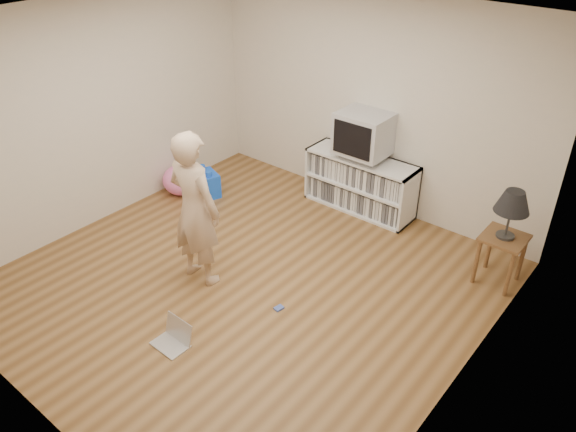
{
  "coord_description": "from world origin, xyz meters",
  "views": [
    {
      "loc": [
        3.25,
        -3.32,
        3.63
      ],
      "look_at": [
        0.22,
        0.4,
        0.7
      ],
      "focal_mm": 35.0,
      "sensor_mm": 36.0,
      "label": 1
    }
  ],
  "objects_px": {
    "media_unit": "(361,183)",
    "person": "(195,209)",
    "table_lamp": "(513,203)",
    "laptop": "(174,337)",
    "plush_pink": "(180,180)",
    "crt_tv": "(364,133)",
    "plush_blue": "(206,184)",
    "side_table": "(502,248)",
    "dvd_deck": "(363,155)"
  },
  "relations": [
    {
      "from": "media_unit",
      "to": "person",
      "type": "bearing_deg",
      "value": -102.53
    },
    {
      "from": "table_lamp",
      "to": "laptop",
      "type": "relative_size",
      "value": 1.55
    },
    {
      "from": "plush_pink",
      "to": "laptop",
      "type": "bearing_deg",
      "value": -42.91
    },
    {
      "from": "crt_tv",
      "to": "table_lamp",
      "type": "height_order",
      "value": "crt_tv"
    },
    {
      "from": "table_lamp",
      "to": "plush_blue",
      "type": "relative_size",
      "value": 1.26
    },
    {
      "from": "person",
      "to": "laptop",
      "type": "bearing_deg",
      "value": 121.25
    },
    {
      "from": "side_table",
      "to": "person",
      "type": "bearing_deg",
      "value": -142.2
    },
    {
      "from": "table_lamp",
      "to": "person",
      "type": "height_order",
      "value": "person"
    },
    {
      "from": "dvd_deck",
      "to": "side_table",
      "type": "xyz_separation_m",
      "value": [
        1.92,
        -0.37,
        -0.32
      ]
    },
    {
      "from": "plush_pink",
      "to": "table_lamp",
      "type": "bearing_deg",
      "value": 11.35
    },
    {
      "from": "side_table",
      "to": "media_unit",
      "type": "bearing_deg",
      "value": 168.67
    },
    {
      "from": "media_unit",
      "to": "plush_pink",
      "type": "bearing_deg",
      "value": -149.89
    },
    {
      "from": "person",
      "to": "plush_pink",
      "type": "distance_m",
      "value": 1.98
    },
    {
      "from": "plush_pink",
      "to": "crt_tv",
      "type": "bearing_deg",
      "value": 29.71
    },
    {
      "from": "crt_tv",
      "to": "plush_pink",
      "type": "height_order",
      "value": "crt_tv"
    },
    {
      "from": "laptop",
      "to": "plush_blue",
      "type": "bearing_deg",
      "value": 131.3
    },
    {
      "from": "side_table",
      "to": "table_lamp",
      "type": "bearing_deg",
      "value": 0.0
    },
    {
      "from": "laptop",
      "to": "dvd_deck",
      "type": "bearing_deg",
      "value": 91.74
    },
    {
      "from": "media_unit",
      "to": "side_table",
      "type": "height_order",
      "value": "media_unit"
    },
    {
      "from": "dvd_deck",
      "to": "crt_tv",
      "type": "xyz_separation_m",
      "value": [
        0.0,
        -0.0,
        0.29
      ]
    },
    {
      "from": "table_lamp",
      "to": "plush_blue",
      "type": "bearing_deg",
      "value": -170.37
    },
    {
      "from": "crt_tv",
      "to": "person",
      "type": "height_order",
      "value": "person"
    },
    {
      "from": "laptop",
      "to": "plush_pink",
      "type": "distance_m",
      "value": 2.82
    },
    {
      "from": "media_unit",
      "to": "crt_tv",
      "type": "xyz_separation_m",
      "value": [
        0.0,
        -0.02,
        0.67
      ]
    },
    {
      "from": "media_unit",
      "to": "crt_tv",
      "type": "height_order",
      "value": "crt_tv"
    },
    {
      "from": "plush_blue",
      "to": "person",
      "type": "bearing_deg",
      "value": -25.53
    },
    {
      "from": "media_unit",
      "to": "laptop",
      "type": "height_order",
      "value": "media_unit"
    },
    {
      "from": "media_unit",
      "to": "table_lamp",
      "type": "relative_size",
      "value": 2.72
    },
    {
      "from": "media_unit",
      "to": "plush_blue",
      "type": "xyz_separation_m",
      "value": [
        -1.73,
        -1.01,
        -0.18
      ]
    },
    {
      "from": "table_lamp",
      "to": "plush_pink",
      "type": "height_order",
      "value": "table_lamp"
    },
    {
      "from": "media_unit",
      "to": "person",
      "type": "distance_m",
      "value": 2.37
    },
    {
      "from": "dvd_deck",
      "to": "side_table",
      "type": "height_order",
      "value": "dvd_deck"
    },
    {
      "from": "side_table",
      "to": "plush_blue",
      "type": "height_order",
      "value": "side_table"
    },
    {
      "from": "table_lamp",
      "to": "plush_blue",
      "type": "distance_m",
      "value": 3.79
    },
    {
      "from": "crt_tv",
      "to": "media_unit",
      "type": "bearing_deg",
      "value": 90.0
    },
    {
      "from": "person",
      "to": "plush_blue",
      "type": "relative_size",
      "value": 4.02
    },
    {
      "from": "dvd_deck",
      "to": "person",
      "type": "height_order",
      "value": "person"
    },
    {
      "from": "table_lamp",
      "to": "laptop",
      "type": "distance_m",
      "value": 3.43
    },
    {
      "from": "plush_pink",
      "to": "media_unit",
      "type": "bearing_deg",
      "value": 30.11
    },
    {
      "from": "side_table",
      "to": "person",
      "type": "xyz_separation_m",
      "value": [
        -2.43,
        -1.88,
        0.41
      ]
    },
    {
      "from": "plush_pink",
      "to": "person",
      "type": "bearing_deg",
      "value": -35.4
    },
    {
      "from": "table_lamp",
      "to": "plush_pink",
      "type": "relative_size",
      "value": 1.12
    },
    {
      "from": "crt_tv",
      "to": "laptop",
      "type": "bearing_deg",
      "value": -89.53
    },
    {
      "from": "media_unit",
      "to": "laptop",
      "type": "distance_m",
      "value": 3.11
    },
    {
      "from": "person",
      "to": "plush_blue",
      "type": "distance_m",
      "value": 1.88
    },
    {
      "from": "crt_tv",
      "to": "plush_blue",
      "type": "xyz_separation_m",
      "value": [
        -1.73,
        -0.99,
        -0.85
      ]
    },
    {
      "from": "person",
      "to": "dvd_deck",
      "type": "bearing_deg",
      "value": -103.97
    },
    {
      "from": "side_table",
      "to": "laptop",
      "type": "height_order",
      "value": "side_table"
    },
    {
      "from": "plush_blue",
      "to": "dvd_deck",
      "type": "bearing_deg",
      "value": 50.07
    },
    {
      "from": "table_lamp",
      "to": "person",
      "type": "bearing_deg",
      "value": -142.2
    }
  ]
}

